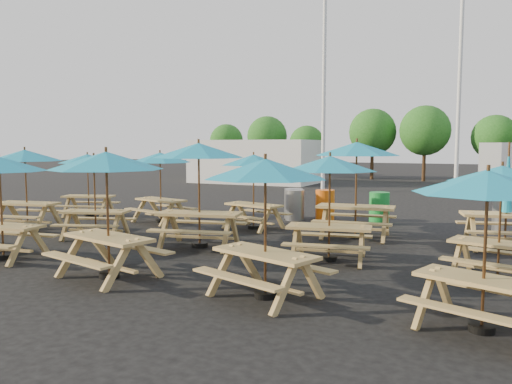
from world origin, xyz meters
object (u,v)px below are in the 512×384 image
at_px(waste_bin_2, 325,205).
at_px(picnic_unit_13, 502,181).
at_px(picnic_unit_4, 94,167).
at_px(waste_bin_1, 295,205).
at_px(picnic_unit_2, 87,162).
at_px(picnic_unit_9, 265,177).
at_px(waste_bin_0, 293,203).
at_px(picnic_unit_12, 487,192).
at_px(picnic_unit_6, 106,168).
at_px(picnic_unit_8, 254,164).
at_px(waste_bin_4, 504,215).
at_px(picnic_unit_10, 330,170).
at_px(waste_bin_3, 379,208).
at_px(picnic_unit_7, 199,157).
at_px(picnic_unit_11, 357,155).
at_px(picnic_unit_1, 25,160).
at_px(picnic_unit_14, 507,205).
at_px(picnic_unit_5, 160,162).

bearing_deg(waste_bin_2, picnic_unit_13, -48.43).
relative_size(picnic_unit_4, waste_bin_1, 2.46).
relative_size(picnic_unit_2, waste_bin_1, 2.42).
bearing_deg(picnic_unit_9, waste_bin_0, 126.50).
bearing_deg(picnic_unit_12, picnic_unit_6, -161.35).
height_order(picnic_unit_4, picnic_unit_9, picnic_unit_9).
distance_m(picnic_unit_8, waste_bin_4, 7.22).
bearing_deg(waste_bin_1, waste_bin_0, 117.19).
distance_m(picnic_unit_10, waste_bin_3, 5.69).
height_order(picnic_unit_7, waste_bin_4, picnic_unit_7).
height_order(picnic_unit_9, waste_bin_0, picnic_unit_9).
xyz_separation_m(picnic_unit_11, picnic_unit_13, (3.41, -3.10, -0.39)).
xyz_separation_m(picnic_unit_1, picnic_unit_6, (5.96, -3.19, 0.01)).
relative_size(waste_bin_0, waste_bin_3, 1.00).
distance_m(picnic_unit_14, waste_bin_4, 2.46).
xyz_separation_m(picnic_unit_9, picnic_unit_13, (3.40, 2.73, -0.13)).
bearing_deg(picnic_unit_2, picnic_unit_6, -61.84).
bearing_deg(waste_bin_2, waste_bin_4, -1.29).
bearing_deg(picnic_unit_8, picnic_unit_13, -12.76).
relative_size(picnic_unit_5, waste_bin_2, 2.40).
xyz_separation_m(picnic_unit_8, picnic_unit_11, (3.07, -0.11, 0.31)).
height_order(picnic_unit_11, waste_bin_4, picnic_unit_11).
relative_size(picnic_unit_10, waste_bin_3, 2.31).
bearing_deg(picnic_unit_13, picnic_unit_7, -168.01).
bearing_deg(picnic_unit_2, picnic_unit_9, -50.00).
bearing_deg(picnic_unit_1, waste_bin_3, 19.46).
relative_size(waste_bin_1, waste_bin_4, 1.00).
xyz_separation_m(picnic_unit_8, waste_bin_4, (6.66, 2.41, -1.41)).
xyz_separation_m(picnic_unit_5, picnic_unit_6, (3.17, -5.92, 0.10)).
xyz_separation_m(picnic_unit_4, picnic_unit_13, (9.61, -0.06, -0.07)).
distance_m(picnic_unit_14, waste_bin_3, 4.32).
bearing_deg(picnic_unit_2, waste_bin_3, -2.52).
xyz_separation_m(waste_bin_0, waste_bin_3, (2.88, -0.03, 0.00)).
distance_m(picnic_unit_8, waste_bin_1, 2.60).
bearing_deg(picnic_unit_7, picnic_unit_8, 76.38).
bearing_deg(picnic_unit_4, picnic_unit_6, -62.31).
bearing_deg(picnic_unit_7, picnic_unit_4, 170.23).
bearing_deg(picnic_unit_6, picnic_unit_8, 102.79).
xyz_separation_m(picnic_unit_2, waste_bin_3, (9.43, 2.65, -1.38)).
relative_size(picnic_unit_6, waste_bin_2, 2.50).
relative_size(waste_bin_0, waste_bin_4, 1.00).
height_order(picnic_unit_14, waste_bin_4, picnic_unit_14).
distance_m(waste_bin_3, waste_bin_4, 3.50).
xyz_separation_m(picnic_unit_12, waste_bin_2, (-4.89, 8.60, -1.36)).
relative_size(picnic_unit_4, picnic_unit_8, 1.05).
xyz_separation_m(picnic_unit_9, picnic_unit_14, (3.57, 5.96, -0.92)).
relative_size(picnic_unit_1, picnic_unit_13, 1.07).
bearing_deg(picnic_unit_10, picnic_unit_2, 152.75).
bearing_deg(picnic_unit_11, waste_bin_1, 133.09).
bearing_deg(picnic_unit_8, picnic_unit_7, -76.80).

